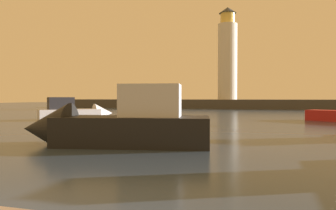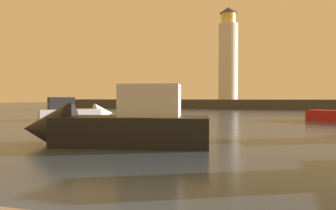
{
  "view_description": "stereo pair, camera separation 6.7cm",
  "coord_description": "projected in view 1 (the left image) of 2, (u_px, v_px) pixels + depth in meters",
  "views": [
    {
      "loc": [
        4.39,
        -2.97,
        2.1
      ],
      "look_at": [
        -1.78,
        18.56,
        1.62
      ],
      "focal_mm": 34.2,
      "sensor_mm": 36.0,
      "label": 1
    },
    {
      "loc": [
        4.46,
        -2.95,
        2.1
      ],
      "look_at": [
        -1.78,
        18.56,
        1.62
      ],
      "focal_mm": 34.2,
      "sensor_mm": 36.0,
      "label": 2
    }
  ],
  "objects": [
    {
      "name": "lighthouse",
      "position": [
        228.0,
        56.0,
        64.38
      ],
      "size": [
        3.84,
        3.84,
        18.55
      ],
      "color": "silver",
      "rests_on": "breakwater"
    },
    {
      "name": "breakwater",
      "position": [
        237.0,
        104.0,
        64.07
      ],
      "size": [
        70.57,
        6.2,
        1.84
      ],
      "primitive_type": "cube",
      "color": "#423F3D",
      "rests_on": "ground_plane"
    },
    {
      "name": "motorboat_2",
      "position": [
        79.0,
        112.0,
        31.41
      ],
      "size": [
        6.54,
        6.39,
        2.62
      ],
      "color": "silver",
      "rests_on": "ground_plane"
    },
    {
      "name": "ground_plane",
      "position": [
        217.0,
        118.0,
        34.1
      ],
      "size": [
        220.0,
        220.0,
        0.0
      ],
      "primitive_type": "plane",
      "color": "#2D3D51"
    },
    {
      "name": "motorboat_0",
      "position": [
        108.0,
        126.0,
        14.27
      ],
      "size": [
        8.74,
        3.87,
        3.18
      ],
      "color": "black",
      "rests_on": "ground_plane"
    }
  ]
}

